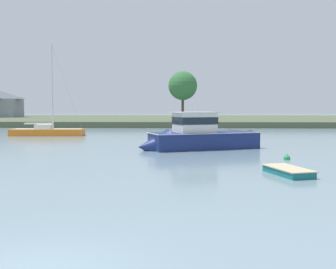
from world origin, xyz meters
name	(u,v)px	position (x,y,z in m)	size (l,w,h in m)	color
far_shore_bank	(170,120)	(0.00, 87.17, 0.50)	(181.66, 58.68, 1.01)	#4C563D
dinghy_sand	(241,132)	(11.12, 46.29, 0.13)	(3.07, 3.90, 0.53)	tan
sailboat_orange	(47,134)	(-13.48, 39.71, 0.26)	(8.94, 2.54, 11.70)	orange
cruiser_navy	(192,141)	(3.99, 24.80, 0.68)	(10.67, 6.55, 5.20)	navy
dinghy_teal	(288,172)	(8.59, 12.51, 0.13)	(2.23, 3.35, 0.51)	#196B70
mooring_buoy_green	(287,158)	(10.11, 18.47, 0.08)	(0.44, 0.44, 0.49)	#1E8C47
mooring_buoy_white	(249,136)	(11.01, 38.59, 0.06)	(0.33, 0.33, 0.38)	white
shore_tree_center_right	(183,86)	(3.16, 62.84, 7.33)	(5.17, 5.17, 8.94)	brown
cottage_behind_trees	(1,104)	(-43.18, 90.36, 4.44)	(9.67, 7.87, 6.64)	gray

